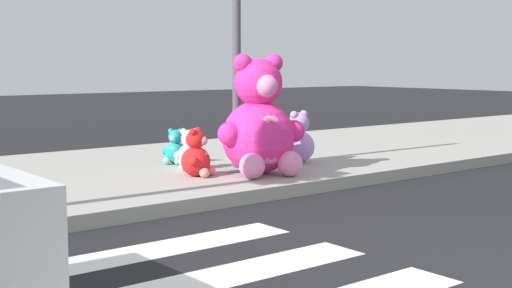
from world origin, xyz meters
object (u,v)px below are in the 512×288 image
(sign_pole, at_px, (237,35))
(plush_white, at_px, (190,153))
(plush_pink_large, at_px, (260,126))
(plush_teal, at_px, (175,150))
(plush_lime, at_px, (246,144))
(plush_red, at_px, (197,157))
(plush_lavender, at_px, (298,142))

(sign_pole, distance_m, plush_white, 1.61)
(plush_pink_large, bearing_deg, plush_white, 119.42)
(plush_pink_large, relative_size, plush_teal, 3.06)
(sign_pole, distance_m, plush_lime, 1.71)
(sign_pole, relative_size, plush_red, 5.52)
(plush_red, bearing_deg, plush_pink_large, -24.20)
(plush_lavender, bearing_deg, plush_teal, 146.44)
(plush_red, distance_m, plush_white, 0.57)
(plush_lime, xyz_separation_m, plush_white, (-1.16, -0.35, 0.00))
(plush_pink_large, bearing_deg, plush_teal, 104.94)
(plush_red, relative_size, plush_white, 1.11)
(sign_pole, bearing_deg, plush_teal, 120.75)
(plush_white, bearing_deg, plush_lavender, -14.66)
(sign_pole, height_order, plush_white, sign_pole)
(plush_lavender, bearing_deg, plush_red, -175.60)
(sign_pole, height_order, plush_teal, sign_pole)
(sign_pole, distance_m, plush_red, 1.69)
(plush_teal, bearing_deg, plush_pink_large, -75.06)
(plush_white, bearing_deg, sign_pole, -23.37)
(sign_pole, xyz_separation_m, plush_white, (-0.56, 0.24, -1.49))
(plush_pink_large, distance_m, plush_lime, 1.42)
(plush_pink_large, xyz_separation_m, plush_lime, (0.69, 1.18, -0.37))
(plush_lavender, bearing_deg, plush_pink_large, -156.10)
(plush_teal, relative_size, plush_white, 0.91)
(plush_lavender, xyz_separation_m, plush_teal, (-1.37, 0.91, -0.09))
(plush_lavender, xyz_separation_m, plush_red, (-1.71, -0.13, -0.05))
(plush_white, bearing_deg, plush_red, -114.08)
(sign_pole, relative_size, plush_white, 6.14)
(plush_pink_large, relative_size, plush_lime, 2.81)
(sign_pole, relative_size, plush_lime, 6.18)
(plush_lime, bearing_deg, plush_pink_large, -120.27)
(plush_lavender, xyz_separation_m, plush_white, (-1.48, 0.39, -0.07))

